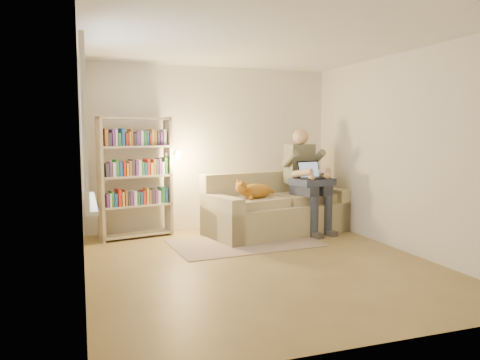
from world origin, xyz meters
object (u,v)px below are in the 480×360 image
object	(u,v)px
laptop	(315,174)
bookshelf	(136,171)
person	(306,174)
cat	(252,191)
sofa	(276,211)

from	to	relation	value
laptop	bookshelf	size ratio (longest dim) A/B	0.26
person	cat	bearing A→B (deg)	178.67
sofa	person	distance (m)	0.74
cat	bookshelf	xyz separation A→B (m)	(-1.60, 0.59, 0.28)
sofa	person	world-z (taller)	person
sofa	cat	world-z (taller)	sofa
sofa	person	size ratio (longest dim) A/B	1.45
laptop	person	bearing A→B (deg)	110.34
laptop	bookshelf	bearing A→B (deg)	156.27
person	bookshelf	distance (m)	2.60
person	bookshelf	bearing A→B (deg)	158.86
cat	bookshelf	bearing A→B (deg)	147.62
bookshelf	laptop	bearing A→B (deg)	-23.73
person	bookshelf	xyz separation A→B (m)	(-2.57, 0.41, 0.08)
laptop	bookshelf	world-z (taller)	bookshelf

